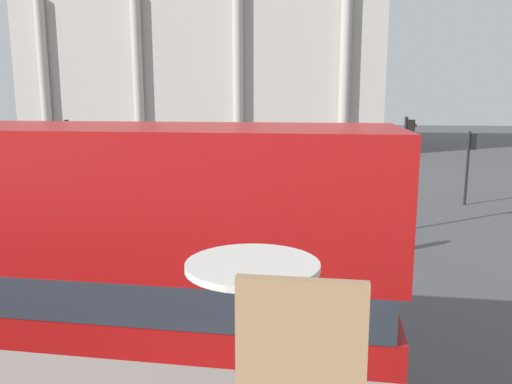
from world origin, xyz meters
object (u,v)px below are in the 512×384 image
(car_navy, at_px, (303,169))
(pedestrian_black, at_px, (136,211))
(traffic_light_far, at_px, (470,157))
(pedestrian_white, at_px, (383,224))
(traffic_light_near, at_px, (73,177))
(cafe_chair_0, at_px, (302,380))
(pedestrian_grey, at_px, (233,154))
(traffic_light_mid, at_px, (407,158))
(cafe_dining_table, at_px, (253,304))
(plaza_building_left, at_px, (210,64))
(pedestrian_olive, at_px, (350,215))

(car_navy, distance_m, pedestrian_black, 14.21)
(traffic_light_far, distance_m, pedestrian_white, 9.35)
(traffic_light_near, bearing_deg, cafe_chair_0, -57.27)
(traffic_light_near, bearing_deg, pedestrian_black, 90.97)
(pedestrian_grey, bearing_deg, pedestrian_black, 17.25)
(traffic_light_mid, distance_m, pedestrian_grey, 19.08)
(cafe_dining_table, relative_size, traffic_light_far, 0.22)
(plaza_building_left, distance_m, traffic_light_far, 34.52)
(pedestrian_grey, bearing_deg, pedestrian_white, 39.59)
(traffic_light_mid, bearing_deg, traffic_light_far, 56.62)
(cafe_dining_table, distance_m, car_navy, 27.13)
(traffic_light_near, bearing_deg, pedestrian_white, 22.78)
(traffic_light_far, relative_size, pedestrian_grey, 2.04)
(cafe_dining_table, xyz_separation_m, cafe_chair_0, (0.26, -0.56, -0.02))
(cafe_dining_table, relative_size, traffic_light_mid, 0.18)
(cafe_dining_table, xyz_separation_m, traffic_light_far, (6.22, 21.02, -1.49))
(pedestrian_white, bearing_deg, pedestrian_grey, -75.71)
(plaza_building_left, bearing_deg, car_navy, -63.32)
(cafe_dining_table, bearing_deg, pedestrian_olive, 86.48)
(pedestrian_olive, bearing_deg, plaza_building_left, -42.58)
(cafe_chair_0, distance_m, pedestrian_black, 15.78)
(traffic_light_far, bearing_deg, pedestrian_olive, -127.55)
(cafe_dining_table, distance_m, pedestrian_white, 13.27)
(plaza_building_left, xyz_separation_m, pedestrian_grey, (5.90, -16.98, -7.45))
(cafe_chair_0, distance_m, pedestrian_grey, 33.66)
(cafe_chair_0, height_order, pedestrian_black, cafe_chair_0)
(cafe_dining_table, distance_m, pedestrian_grey, 33.07)
(car_navy, bearing_deg, cafe_dining_table, -10.62)
(cafe_dining_table, relative_size, pedestrian_white, 0.44)
(cafe_dining_table, height_order, pedestrian_black, cafe_dining_table)
(traffic_light_near, distance_m, pedestrian_grey, 22.83)
(plaza_building_left, relative_size, traffic_light_far, 10.56)
(pedestrian_black, relative_size, pedestrian_grey, 0.99)
(pedestrian_black, bearing_deg, traffic_light_near, -41.18)
(cafe_chair_0, bearing_deg, car_navy, 95.12)
(pedestrian_black, bearing_deg, pedestrian_white, 42.92)
(traffic_light_far, xyz_separation_m, pedestrian_olive, (-5.35, -6.96, -1.24))
(cafe_chair_0, height_order, plaza_building_left, plaza_building_left)
(plaza_building_left, bearing_deg, traffic_light_mid, -65.11)
(cafe_dining_table, bearing_deg, traffic_light_far, 73.52)
(cafe_dining_table, xyz_separation_m, plaza_building_left, (-12.68, 49.23, 4.71))
(cafe_dining_table, xyz_separation_m, pedestrian_grey, (-6.78, 32.25, -2.74))
(cafe_chair_0, bearing_deg, pedestrian_olive, 89.13)
(car_navy, xyz_separation_m, pedestrian_grey, (-5.30, 5.32, 0.22))
(plaza_building_left, bearing_deg, traffic_light_far, -56.18)
(cafe_chair_0, xyz_separation_m, pedestrian_grey, (-7.04, 32.81, -2.72))
(traffic_light_near, relative_size, car_navy, 0.98)
(cafe_dining_table, height_order, plaza_building_left, plaza_building_left)
(pedestrian_black, bearing_deg, traffic_light_far, 78.72)
(cafe_chair_0, distance_m, pedestrian_olive, 14.87)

